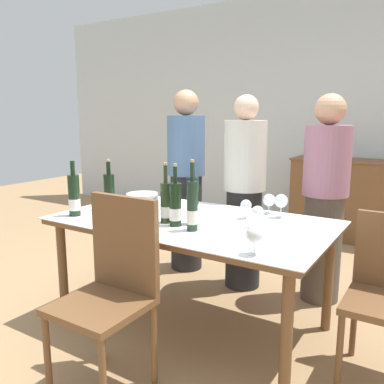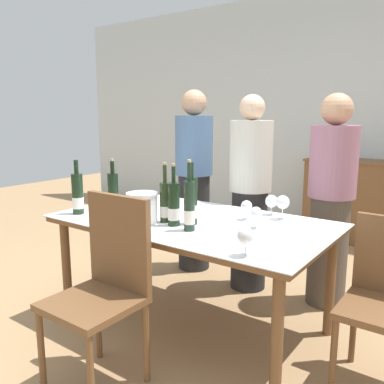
{
  "view_description": "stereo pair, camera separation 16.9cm",
  "coord_description": "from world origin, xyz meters",
  "views": [
    {
      "loc": [
        1.34,
        -2.14,
        1.39
      ],
      "look_at": [
        0.0,
        0.0,
        0.9
      ],
      "focal_mm": 38.0,
      "sensor_mm": 36.0,
      "label": 1
    },
    {
      "loc": [
        1.48,
        -2.05,
        1.39
      ],
      "look_at": [
        0.0,
        0.0,
        0.9
      ],
      "focal_mm": 38.0,
      "sensor_mm": 36.0,
      "label": 2
    }
  ],
  "objects": [
    {
      "name": "ground_plane",
      "position": [
        0.0,
        0.0,
        0.0
      ],
      "size": [
        12.0,
        12.0,
        0.0
      ],
      "primitive_type": "plane",
      "color": "#A37F56"
    },
    {
      "name": "back_wall",
      "position": [
        0.0,
        2.82,
        1.4
      ],
      "size": [
        8.0,
        0.1,
        2.8
      ],
      "color": "silver",
      "rests_on": "ground_plane"
    },
    {
      "name": "sideboard_cabinet",
      "position": [
        0.46,
        2.53,
        0.45
      ],
      "size": [
        1.22,
        0.46,
        0.9
      ],
      "color": "brown",
      "rests_on": "ground_plane"
    },
    {
      "name": "dining_table",
      "position": [
        0.0,
        0.0,
        0.66
      ],
      "size": [
        1.76,
        0.99,
        0.72
      ],
      "color": "brown",
      "rests_on": "ground_plane"
    },
    {
      "name": "ice_bucket",
      "position": [
        -0.2,
        -0.24,
        0.82
      ],
      "size": [
        0.2,
        0.2,
        0.19
      ],
      "color": "white",
      "rests_on": "dining_table"
    },
    {
      "name": "wine_bottle_0",
      "position": [
        0.06,
        -0.09,
        0.86
      ],
      "size": [
        0.07,
        0.07,
        0.38
      ],
      "color": "black",
      "rests_on": "dining_table"
    },
    {
      "name": "wine_bottle_1",
      "position": [
        0.13,
        -0.21,
        0.86
      ],
      "size": [
        0.07,
        0.07,
        0.41
      ],
      "color": "#1E3323",
      "rests_on": "dining_table"
    },
    {
      "name": "wine_bottle_2",
      "position": [
        -0.64,
        -0.08,
        0.85
      ],
      "size": [
        0.08,
        0.08,
        0.36
      ],
      "color": "black",
      "rests_on": "dining_table"
    },
    {
      "name": "wine_bottle_3",
      "position": [
        -0.1,
        -0.15,
        0.84
      ],
      "size": [
        0.07,
        0.07,
        0.38
      ],
      "color": "#28381E",
      "rests_on": "dining_table"
    },
    {
      "name": "wine_bottle_4",
      "position": [
        -0.01,
        -0.18,
        0.85
      ],
      "size": [
        0.07,
        0.07,
        0.38
      ],
      "color": "black",
      "rests_on": "dining_table"
    },
    {
      "name": "wine_bottle_5",
      "position": [
        -0.72,
        -0.32,
        0.85
      ],
      "size": [
        0.08,
        0.08,
        0.37
      ],
      "color": "black",
      "rests_on": "dining_table"
    },
    {
      "name": "wine_glass_0",
      "position": [
        0.43,
        0.05,
        0.81
      ],
      "size": [
        0.07,
        0.07,
        0.13
      ],
      "color": "white",
      "rests_on": "dining_table"
    },
    {
      "name": "wine_glass_1",
      "position": [
        0.61,
        -0.4,
        0.82
      ],
      "size": [
        0.09,
        0.09,
        0.14
      ],
      "color": "white",
      "rests_on": "dining_table"
    },
    {
      "name": "wine_glass_2",
      "position": [
        0.47,
        0.34,
        0.83
      ],
      "size": [
        0.09,
        0.09,
        0.16
      ],
      "color": "white",
      "rests_on": "dining_table"
    },
    {
      "name": "wine_glass_3",
      "position": [
        0.29,
        0.2,
        0.81
      ],
      "size": [
        0.07,
        0.07,
        0.13
      ],
      "color": "white",
      "rests_on": "dining_table"
    },
    {
      "name": "wine_glass_4",
      "position": [
        0.36,
        0.41,
        0.81
      ],
      "size": [
        0.08,
        0.08,
        0.14
      ],
      "color": "white",
      "rests_on": "dining_table"
    },
    {
      "name": "chair_near_front",
      "position": [
        -0.02,
        -0.72,
        0.56
      ],
      "size": [
        0.42,
        0.42,
        0.98
      ],
      "color": "brown",
      "rests_on": "ground_plane"
    },
    {
      "name": "person_host",
      "position": [
        -0.59,
        0.85,
        0.8
      ],
      "size": [
        0.33,
        0.33,
        1.6
      ],
      "color": "#262628",
      "rests_on": "ground_plane"
    },
    {
      "name": "person_guest_left",
      "position": [
        0.02,
        0.75,
        0.77
      ],
      "size": [
        0.33,
        0.33,
        1.54
      ],
      "color": "#262628",
      "rests_on": "ground_plane"
    },
    {
      "name": "person_guest_right",
      "position": [
        0.62,
        0.84,
        0.77
      ],
      "size": [
        0.33,
        0.33,
        1.53
      ],
      "color": "#51473D",
      "rests_on": "ground_plane"
    }
  ]
}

